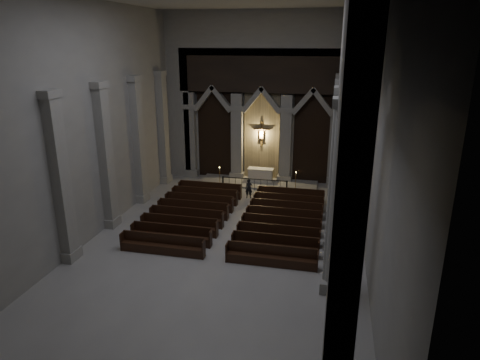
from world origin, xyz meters
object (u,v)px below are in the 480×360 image
at_px(altar_rail, 254,183).
at_px(pews, 235,219).
at_px(candle_stand_left, 220,182).
at_px(candle_stand_right, 295,186).
at_px(worshipper, 249,189).
at_px(altar, 261,175).

bearing_deg(altar_rail, pews, -90.00).
height_order(candle_stand_left, candle_stand_right, candle_stand_left).
relative_size(candle_stand_left, worshipper, 1.21).
distance_m(candle_stand_left, pews, 6.41).
bearing_deg(worshipper, candle_stand_left, 141.34).
bearing_deg(altar_rail, candle_stand_left, 179.52).
height_order(candle_stand_right, worshipper, candle_stand_right).
bearing_deg(candle_stand_left, candle_stand_right, 5.56).
distance_m(altar, altar_rail, 1.83).
distance_m(altar_rail, worshipper, 1.47).
height_order(altar_rail, worshipper, worshipper).
distance_m(candle_stand_left, candle_stand_right, 5.32).
xyz_separation_m(altar, altar_rail, (-0.12, -1.82, -0.03)).
xyz_separation_m(altar, worshipper, (-0.21, -3.29, 0.02)).
bearing_deg(candle_stand_left, altar, 34.61).
xyz_separation_m(altar_rail, candle_stand_left, (-2.49, 0.02, -0.17)).
xyz_separation_m(altar_rail, worshipper, (-0.09, -1.47, 0.05)).
xyz_separation_m(candle_stand_left, candle_stand_right, (5.29, 0.52, -0.05)).
relative_size(candle_stand_left, candle_stand_right, 1.12).
distance_m(altar, worshipper, 3.30).
xyz_separation_m(altar, candle_stand_left, (-2.61, -1.80, -0.20)).
height_order(candle_stand_right, pews, candle_stand_right).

